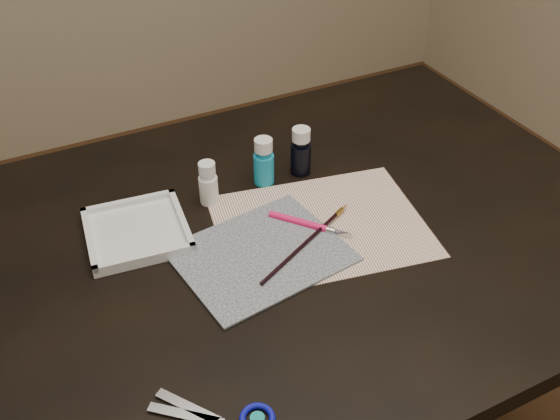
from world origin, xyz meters
name	(u,v)px	position (x,y,z in m)	size (l,w,h in m)	color
table	(280,365)	(0.00, 0.00, 0.38)	(1.30, 0.90, 0.75)	black
paper	(321,226)	(0.07, -0.02, 0.75)	(0.37, 0.28, 0.00)	white
canvas	(261,254)	(-0.06, -0.04, 0.75)	(0.27, 0.22, 0.00)	black
paint_bottle_white	(208,183)	(-0.08, 0.14, 0.79)	(0.04, 0.04, 0.09)	white
paint_bottle_cyan	(264,161)	(0.04, 0.15, 0.80)	(0.04, 0.04, 0.10)	#148EB9
paint_bottle_navy	(301,151)	(0.12, 0.15, 0.80)	(0.04, 0.04, 0.10)	black
paintbrush	(308,240)	(0.03, -0.05, 0.76)	(0.27, 0.01, 0.01)	black
craft_knife	(312,225)	(0.05, -0.02, 0.76)	(0.16, 0.01, 0.01)	#EB165F
palette_tray	(137,230)	(-0.23, 0.11, 0.76)	(0.17, 0.17, 0.02)	white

